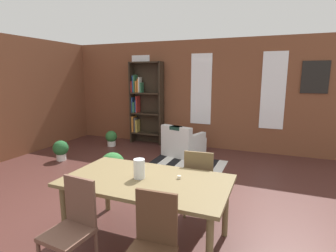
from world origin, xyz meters
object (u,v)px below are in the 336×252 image
object	(u,v)px
dining_table	(146,185)
vase_on_table	(139,169)
potted_plant_by_shelf	(111,138)
bookshelf_tall	(144,102)
dining_chair_far_right	(200,181)
potted_plant_corner	(113,167)
dining_chair_near_left	(73,225)
dining_chair_near_right	(152,245)
potted_plant_window	(61,149)
armchair_white	(183,144)

from	to	relation	value
dining_table	vase_on_table	xyz separation A→B (m)	(-0.09, 0.00, 0.19)
potted_plant_by_shelf	bookshelf_tall	bearing A→B (deg)	45.08
dining_chair_far_right	potted_plant_corner	size ratio (longest dim) A/B	1.63
dining_chair_near_left	dining_chair_near_right	xyz separation A→B (m)	(0.84, 0.00, 0.00)
vase_on_table	dining_chair_near_right	distance (m)	0.97
vase_on_table	potted_plant_window	world-z (taller)	vase_on_table
bookshelf_tall	vase_on_table	bearing A→B (deg)	-63.80
armchair_white	potted_plant_corner	size ratio (longest dim) A/B	1.70
dining_table	potted_plant_by_shelf	xyz separation A→B (m)	(-2.78, 3.42, -0.45)
potted_plant_corner	potted_plant_by_shelf	bearing A→B (deg)	124.40
dining_chair_far_right	dining_chair_near_right	bearing A→B (deg)	-90.37
potted_plant_window	armchair_white	bearing A→B (deg)	30.67
vase_on_table	armchair_white	distance (m)	3.48
potted_plant_window	potted_plant_corner	bearing A→B (deg)	-20.81
vase_on_table	bookshelf_tall	size ratio (longest dim) A/B	0.10
dining_chair_near_right	potted_plant_window	bearing A→B (deg)	143.06
bookshelf_tall	potted_plant_corner	xyz separation A→B (m)	(0.83, -2.88, -0.84)
vase_on_table	armchair_white	bearing A→B (deg)	100.27
vase_on_table	bookshelf_tall	distance (m)	4.58
bookshelf_tall	potted_plant_by_shelf	xyz separation A→B (m)	(-0.68, -0.68, -0.93)
dining_chair_far_right	bookshelf_tall	xyz separation A→B (m)	(-2.54, 3.36, 0.65)
vase_on_table	dining_table	bearing A→B (deg)	0.00
bookshelf_tall	potted_plant_corner	world-z (taller)	bookshelf_tall
armchair_white	bookshelf_tall	bearing A→B (deg)	152.82
potted_plant_corner	dining_chair_near_left	bearing A→B (deg)	-66.32
dining_chair_near_right	potted_plant_window	world-z (taller)	dining_chair_near_right
dining_chair_near_right	potted_plant_corner	size ratio (longest dim) A/B	1.63
potted_plant_window	dining_chair_near_left	bearing A→B (deg)	-44.50
potted_plant_by_shelf	potted_plant_window	world-z (taller)	potted_plant_window
dining_chair_near_left	potted_plant_window	distance (m)	3.83
dining_chair_far_right	bookshelf_tall	world-z (taller)	bookshelf_tall
armchair_white	potted_plant_by_shelf	xyz separation A→B (m)	(-2.08, 0.04, -0.05)
potted_plant_by_shelf	dining_chair_near_left	bearing A→B (deg)	-60.39
dining_table	potted_plant_by_shelf	bearing A→B (deg)	129.15
potted_plant_window	potted_plant_by_shelf	bearing A→B (deg)	76.52
bookshelf_tall	armchair_white	size ratio (longest dim) A/B	2.29
bookshelf_tall	armchair_white	bearing A→B (deg)	-27.18
dining_chair_near_left	dining_table	bearing A→B (deg)	60.81
potted_plant_corner	potted_plant_window	bearing A→B (deg)	159.19
dining_chair_far_right	potted_plant_corner	world-z (taller)	dining_chair_far_right
vase_on_table	dining_chair_near_right	size ratio (longest dim) A/B	0.24
dining_table	vase_on_table	world-z (taller)	vase_on_table
potted_plant_corner	vase_on_table	bearing A→B (deg)	-45.76
dining_chair_near_right	armchair_white	world-z (taller)	dining_chair_near_right
bookshelf_tall	armchair_white	xyz separation A→B (m)	(1.41, -0.72, -0.88)
dining_chair_far_right	potted_plant_by_shelf	bearing A→B (deg)	140.23
dining_chair_near_right	potted_plant_window	xyz separation A→B (m)	(-3.56, 2.68, -0.25)
dining_table	potted_plant_window	world-z (taller)	dining_table
dining_chair_far_right	armchair_white	bearing A→B (deg)	113.22
dining_table	potted_plant_by_shelf	distance (m)	4.43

